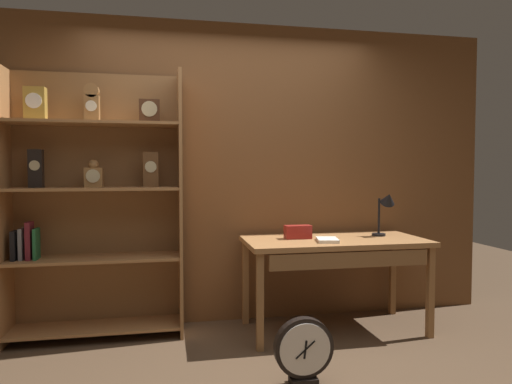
# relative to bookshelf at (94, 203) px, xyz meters

# --- Properties ---
(back_wood_panel) EXTENTS (4.80, 0.05, 2.60)m
(back_wood_panel) POSITION_rel_bookshelf_xyz_m (1.12, 0.20, 0.23)
(back_wood_panel) COLOR brown
(back_wood_panel) RESTS_ON ground
(bookshelf) EXTENTS (1.34, 0.38, 2.11)m
(bookshelf) POSITION_rel_bookshelf_xyz_m (0.00, 0.00, 0.00)
(bookshelf) COLOR #9E6B3D
(bookshelf) RESTS_ON ground
(workbench) EXTENTS (1.48, 0.71, 0.76)m
(workbench) POSITION_rel_bookshelf_xyz_m (1.92, -0.27, -0.38)
(workbench) COLOR #9E6B3D
(workbench) RESTS_ON ground
(desk_lamp) EXTENTS (0.19, 0.19, 0.40)m
(desk_lamp) POSITION_rel_bookshelf_xyz_m (2.40, -0.20, -0.04)
(desk_lamp) COLOR black
(desk_lamp) RESTS_ON workbench
(toolbox_small) EXTENTS (0.22, 0.10, 0.11)m
(toolbox_small) POSITION_rel_bookshelf_xyz_m (1.62, -0.18, -0.25)
(toolbox_small) COLOR maroon
(toolbox_small) RESTS_ON workbench
(open_repair_manual) EXTENTS (0.20, 0.25, 0.02)m
(open_repair_manual) POSITION_rel_bookshelf_xyz_m (1.81, -0.37, -0.29)
(open_repair_manual) COLOR silver
(open_repair_manual) RESTS_ON workbench
(round_clock_large) EXTENTS (0.38, 0.11, 0.42)m
(round_clock_large) POSITION_rel_bookshelf_xyz_m (1.39, -1.11, -0.85)
(round_clock_large) COLOR black
(round_clock_large) RESTS_ON ground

